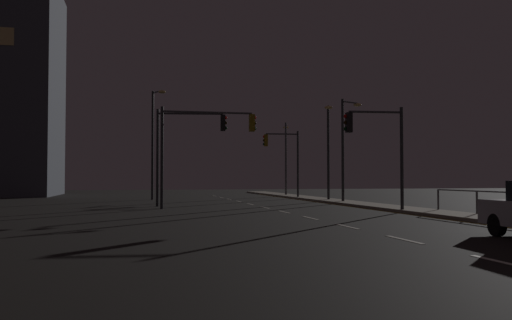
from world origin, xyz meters
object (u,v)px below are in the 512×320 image
street_lamp_mid_block (154,135)px  traffic_light_mid_left (283,151)px  traffic_light_overhead_east (187,138)px  traffic_light_near_right (204,136)px  street_lamp_corner (346,139)px  street_lamp_far_end (286,151)px  street_lamp_across_street (328,143)px  traffic_light_mid_right (376,138)px

street_lamp_mid_block → traffic_light_mid_left: bearing=1.8°
traffic_light_overhead_east → traffic_light_near_right: bearing=-73.7°
traffic_light_mid_left → street_lamp_mid_block: size_ratio=0.64×
traffic_light_mid_left → traffic_light_overhead_east: size_ratio=0.94×
street_lamp_corner → street_lamp_far_end: bearing=90.4°
street_lamp_across_street → traffic_light_near_right: bearing=-144.2°
street_lamp_mid_block → street_lamp_far_end: (12.13, 6.35, -0.72)m
traffic_light_near_right → street_lamp_corner: 10.84m
traffic_light_overhead_east → street_lamp_across_street: street_lamp_across_street is taller
traffic_light_overhead_east → traffic_light_mid_left: bearing=50.5°
street_lamp_corner → street_lamp_across_street: (-0.29, 2.56, -0.07)m
street_lamp_corner → traffic_light_overhead_east: bearing=-169.3°
traffic_light_overhead_east → street_lamp_corner: bearing=10.7°
traffic_light_mid_left → street_lamp_mid_block: (-10.21, -0.32, 1.08)m
traffic_light_near_right → street_lamp_far_end: bearing=62.5°
street_lamp_mid_block → traffic_light_near_right: bearing=-79.5°
street_lamp_corner → street_lamp_across_street: size_ratio=1.02×
street_lamp_across_street → traffic_light_mid_left: bearing=106.4°
traffic_light_overhead_east → street_lamp_across_street: 11.29m
street_lamp_far_end → street_lamp_across_street: bearing=-90.9°
traffic_light_mid_right → street_lamp_across_street: bearing=80.7°
traffic_light_mid_left → traffic_light_overhead_east: bearing=-129.5°
traffic_light_near_right → traffic_light_overhead_east: size_ratio=0.97×
traffic_light_near_right → street_lamp_mid_block: (-2.31, 12.48, 0.98)m
traffic_light_mid_right → traffic_light_mid_left: (0.26, 18.00, 0.25)m
traffic_light_overhead_east → street_lamp_mid_block: size_ratio=0.68×
traffic_light_near_right → traffic_light_mid_left: traffic_light_near_right is taller
street_lamp_corner → street_lamp_mid_block: size_ratio=0.81×
traffic_light_mid_left → street_lamp_across_street: (1.72, -5.86, 0.32)m
street_lamp_mid_block → street_lamp_across_street: (11.93, -5.53, -0.76)m
street_lamp_mid_block → street_lamp_corner: bearing=-33.5°
traffic_light_mid_left → street_lamp_corner: size_ratio=0.79×
street_lamp_corner → street_lamp_far_end: 14.44m
traffic_light_near_right → street_lamp_mid_block: street_lamp_mid_block is taller
traffic_light_mid_right → street_lamp_mid_block: street_lamp_mid_block is taller
street_lamp_mid_block → street_lamp_across_street: bearing=-24.9°
traffic_light_overhead_east → street_lamp_far_end: (10.52, 16.44, 0.19)m
traffic_light_overhead_east → street_lamp_corner: street_lamp_corner is taller
traffic_light_mid_right → street_lamp_corner: 9.88m
traffic_light_mid_left → street_lamp_corner: (2.01, -8.41, 0.39)m
traffic_light_overhead_east → street_lamp_far_end: size_ratio=0.86×
traffic_light_mid_right → street_lamp_far_end: 24.13m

